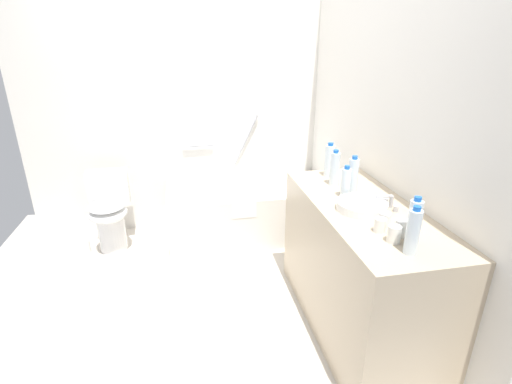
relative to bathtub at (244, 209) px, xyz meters
name	(u,v)px	position (x,y,z in m)	size (l,w,h in m)	color
ground_plane	(199,294)	(-0.51, -0.91, -0.28)	(3.66, 3.66, 0.00)	beige
wall_back_tiled	(185,111)	(-0.51, 0.42, 0.92)	(3.06, 0.10, 2.40)	silver
wall_right_mirror	(380,135)	(0.87, -0.91, 0.92)	(0.10, 2.95, 2.40)	silver
bathtub	(244,209)	(0.00, 0.00, 0.00)	(1.47, 0.74, 1.15)	silver
toilet	(110,212)	(-1.26, -0.01, 0.09)	(0.37, 0.51, 0.74)	white
vanity_counter	(358,268)	(0.52, -1.44, 0.17)	(0.60, 1.43, 0.90)	tan
sink_basin	(362,206)	(0.47, -1.49, 0.64)	(0.30, 0.30, 0.05)	white
sink_faucet	(389,202)	(0.65, -1.49, 0.65)	(0.12, 0.15, 0.09)	#B2B2B7
water_bottle_0	(330,161)	(0.50, -0.88, 0.74)	(0.07, 0.07, 0.26)	silver
water_bottle_1	(346,183)	(0.46, -1.28, 0.72)	(0.06, 0.06, 0.21)	silver
water_bottle_2	(335,169)	(0.47, -1.06, 0.74)	(0.06, 0.06, 0.25)	silver
water_bottle_3	(353,176)	(0.53, -1.23, 0.74)	(0.06, 0.06, 0.26)	silver
water_bottle_4	(413,232)	(0.48, -2.00, 0.73)	(0.06, 0.06, 0.24)	silver
water_bottle_5	(414,223)	(0.52, -1.93, 0.74)	(0.06, 0.06, 0.26)	silver
drinking_glass_0	(380,225)	(0.44, -1.77, 0.66)	(0.06, 0.06, 0.08)	white
drinking_glass_1	(384,220)	(0.49, -1.72, 0.66)	(0.06, 0.06, 0.08)	white
drinking_glass_2	(401,228)	(0.52, -1.84, 0.67)	(0.06, 0.06, 0.09)	white
drinking_glass_3	(394,234)	(0.46, -1.89, 0.66)	(0.07, 0.07, 0.09)	white
toilet_paper_roll	(84,247)	(-1.52, -0.09, -0.21)	(0.11, 0.11, 0.14)	white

